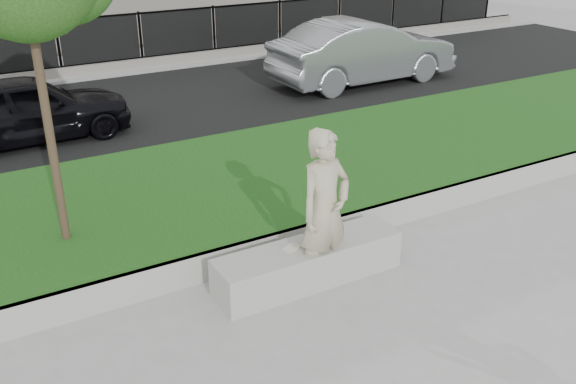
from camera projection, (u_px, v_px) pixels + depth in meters
ground at (335, 292)px, 7.83m from camera, size 90.00×90.00×0.00m
grass_bank at (229, 190)px, 10.11m from camera, size 34.00×4.00×0.40m
grass_kerb at (292, 242)px, 8.57m from camera, size 34.00×0.08×0.40m
street at (125, 111)px, 14.51m from camera, size 34.00×7.00×0.04m
far_pavement at (77, 68)px, 18.04m from camera, size 34.00×3.00×0.12m
iron_fence at (84, 58)px, 17.05m from camera, size 32.00×0.30×1.50m
stone_bench at (309, 263)px, 7.98m from camera, size 2.44×0.61×0.50m
man at (325, 211)px, 7.60m from camera, size 0.82×0.62×2.03m
book at (292, 248)px, 7.81m from camera, size 0.24×0.21×0.02m
car_dark at (27, 108)px, 12.37m from camera, size 3.93×1.68×1.32m
car_silver at (363, 52)px, 16.34m from camera, size 4.93×1.80×1.62m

